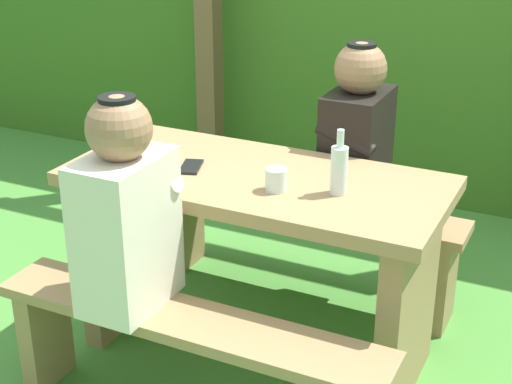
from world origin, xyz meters
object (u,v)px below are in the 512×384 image
at_px(picnic_table, 256,235).
at_px(person_black_coat, 357,137).
at_px(cell_phone, 191,167).
at_px(bench_far, 307,228).
at_px(bottle_left, 339,169).
at_px(bench_near, 189,350).
at_px(drinking_glass, 276,180).
at_px(person_white_shirt, 126,212).

height_order(picnic_table, person_black_coat, person_black_coat).
relative_size(picnic_table, cell_phone, 10.00).
bearing_deg(bench_far, cell_phone, -113.53).
distance_m(person_black_coat, bottle_left, 0.56).
xyz_separation_m(bench_near, cell_phone, (-0.25, 0.47, 0.45)).
xyz_separation_m(bench_far, drinking_glass, (0.13, -0.62, 0.48)).
xyz_separation_m(picnic_table, cell_phone, (-0.25, -0.05, 0.25)).
bearing_deg(picnic_table, person_black_coat, 67.74).
distance_m(bench_near, cell_phone, 0.69).
height_order(bottle_left, cell_phone, bottle_left).
distance_m(drinking_glass, cell_phone, 0.38).
bearing_deg(bench_far, person_white_shirt, -101.96).
xyz_separation_m(drinking_glass, cell_phone, (-0.37, 0.05, -0.04)).
relative_size(picnic_table, bottle_left, 6.07).
bearing_deg(picnic_table, bottle_left, -5.67).
distance_m(picnic_table, bench_far, 0.55).
distance_m(bench_near, bottle_left, 0.79).
distance_m(person_black_coat, cell_phone, 0.72).
bearing_deg(person_black_coat, cell_phone, -129.06).
distance_m(picnic_table, cell_phone, 0.36).
relative_size(person_white_shirt, person_black_coat, 1.00).
relative_size(bench_far, bottle_left, 6.07).
height_order(picnic_table, bottle_left, bottle_left).
bearing_deg(bottle_left, person_black_coat, 102.55).
xyz_separation_m(bottle_left, cell_phone, (-0.58, -0.02, -0.09)).
distance_m(person_white_shirt, cell_phone, 0.46).
bearing_deg(person_black_coat, drinking_glass, -97.62).
height_order(bench_far, person_white_shirt, person_white_shirt).
height_order(person_white_shirt, drinking_glass, person_white_shirt).
height_order(person_white_shirt, person_black_coat, same).
bearing_deg(person_white_shirt, cell_phone, 93.47).
relative_size(bottle_left, cell_phone, 1.65).
bearing_deg(bottle_left, picnic_table, 174.33).
height_order(bench_near, person_black_coat, person_black_coat).
xyz_separation_m(picnic_table, bottle_left, (0.33, -0.03, 0.34)).
bearing_deg(picnic_table, cell_phone, -168.73).
bearing_deg(person_white_shirt, bottle_left, 41.14).
bearing_deg(cell_phone, person_black_coat, 32.53).
distance_m(bench_far, person_white_shirt, 1.15).
height_order(picnic_table, bench_near, picnic_table).
bearing_deg(person_white_shirt, picnic_table, 66.97).
height_order(person_black_coat, drinking_glass, person_black_coat).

